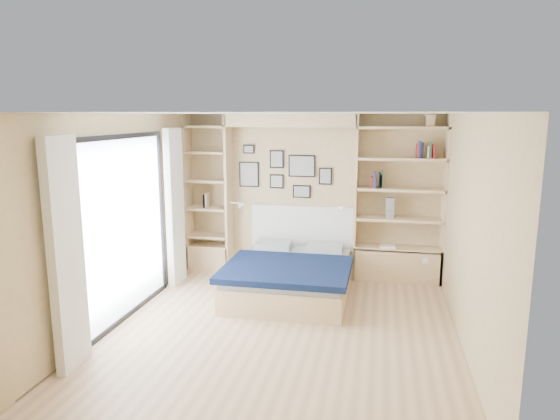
# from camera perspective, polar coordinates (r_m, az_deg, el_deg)

# --- Properties ---
(ground) EXTENTS (4.50, 4.50, 0.00)m
(ground) POSITION_cam_1_polar(r_m,az_deg,el_deg) (6.06, 0.40, -13.37)
(ground) COLOR tan
(ground) RESTS_ON ground
(room_shell) EXTENTS (4.50, 4.50, 4.50)m
(room_shell) POSITION_cam_1_polar(r_m,az_deg,el_deg) (7.23, -0.25, -0.38)
(room_shell) COLOR tan
(room_shell) RESTS_ON ground
(bed) EXTENTS (1.67, 2.10, 1.07)m
(bed) POSITION_cam_1_polar(r_m,az_deg,el_deg) (7.05, 1.29, -7.45)
(bed) COLOR tan
(bed) RESTS_ON ground
(photo_gallery) EXTENTS (1.48, 0.02, 0.82)m
(photo_gallery) POSITION_cam_1_polar(r_m,az_deg,el_deg) (7.84, 0.33, 4.40)
(photo_gallery) COLOR black
(photo_gallery) RESTS_ON ground
(reading_lamps) EXTENTS (1.92, 0.12, 0.15)m
(reading_lamps) POSITION_cam_1_polar(r_m,az_deg,el_deg) (7.67, 1.11, 0.45)
(reading_lamps) COLOR silver
(reading_lamps) RESTS_ON ground
(shelf_decor) EXTENTS (3.52, 0.23, 2.03)m
(shelf_decor) POSITION_cam_1_polar(r_m,az_deg,el_deg) (7.53, 11.60, 4.57)
(shelf_decor) COLOR #A51E1E
(shelf_decor) RESTS_ON ground
(deck) EXTENTS (3.20, 4.00, 0.05)m
(deck) POSITION_cam_1_polar(r_m,az_deg,el_deg) (7.57, -27.83, -9.62)
(deck) COLOR #685C4C
(deck) RESTS_ON ground
(deck_chair) EXTENTS (0.61, 0.88, 0.82)m
(deck_chair) POSITION_cam_1_polar(r_m,az_deg,el_deg) (7.99, -17.95, -4.86)
(deck_chair) COLOR tan
(deck_chair) RESTS_ON ground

